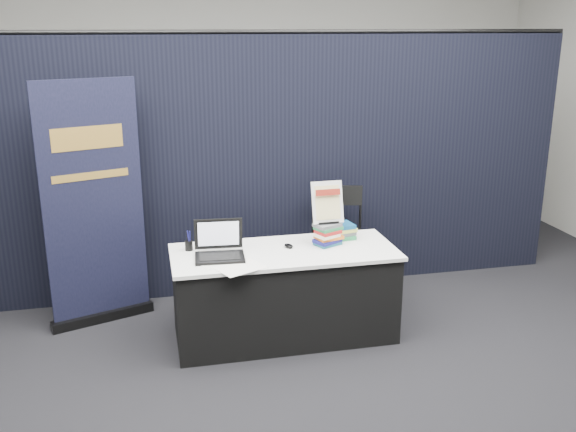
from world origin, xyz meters
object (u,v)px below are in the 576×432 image
at_px(pullup_banner, 95,219).
at_px(book_stack_short, 340,231).
at_px(stacking_chair, 342,241).
at_px(laptop, 219,249).
at_px(info_sign, 327,203).
at_px(display_table, 284,294).
at_px(book_stack_tall, 328,234).

bearing_deg(pullup_banner, book_stack_short, -31.97).
bearing_deg(stacking_chair, book_stack_short, -96.05).
distance_m(laptop, info_sign, 0.95).
height_order(laptop, pullup_banner, pullup_banner).
distance_m(display_table, book_stack_short, 0.71).
distance_m(laptop, book_stack_short, 1.07).
distance_m(book_stack_tall, book_stack_short, 0.20).
relative_size(info_sign, pullup_banner, 0.17).
bearing_deg(info_sign, display_table, -169.51).
height_order(display_table, stacking_chair, stacking_chair).
xyz_separation_m(laptop, book_stack_short, (1.05, 0.22, -0.00)).
bearing_deg(pullup_banner, laptop, -54.13).
xyz_separation_m(laptop, stacking_chair, (1.19, 0.59, -0.22)).
height_order(display_table, pullup_banner, pullup_banner).
bearing_deg(display_table, pullup_banner, 156.83).
bearing_deg(info_sign, stacking_chair, 56.95).
bearing_deg(laptop, info_sign, 11.35).
bearing_deg(laptop, pullup_banner, 149.92).
relative_size(laptop, stacking_chair, 0.37).
bearing_deg(stacking_chair, laptop, -138.81).
bearing_deg(pullup_banner, book_stack_tall, -36.92).
xyz_separation_m(book_stack_short, pullup_banner, (-2.00, 0.44, 0.11)).
bearing_deg(stacking_chair, display_table, -124.88).
xyz_separation_m(pullup_banner, stacking_chair, (2.15, -0.07, -0.33)).
bearing_deg(stacking_chair, info_sign, -106.13).
xyz_separation_m(display_table, book_stack_tall, (0.38, 0.05, 0.47)).
distance_m(display_table, info_sign, 0.82).
xyz_separation_m(book_stack_short, stacking_chair, (0.14, 0.37, -0.22)).
relative_size(display_table, pullup_banner, 0.87).
relative_size(laptop, book_stack_tall, 1.71).
bearing_deg(laptop, book_stack_tall, 9.43).
relative_size(laptop, book_stack_short, 1.60).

